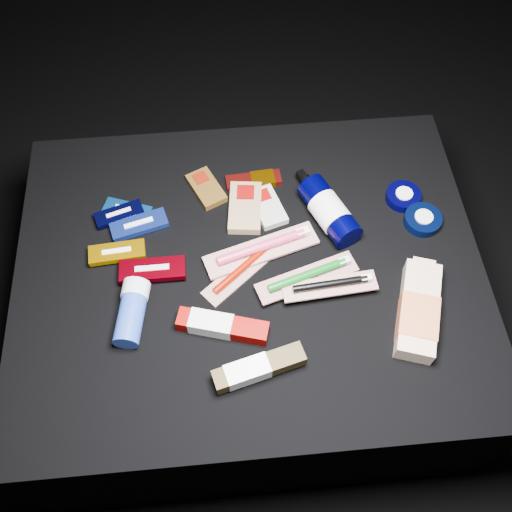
{
  "coord_description": "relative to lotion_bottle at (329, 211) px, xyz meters",
  "views": [
    {
      "loc": [
        -0.04,
        -0.59,
        1.44
      ],
      "look_at": [
        0.01,
        0.01,
        0.42
      ],
      "focal_mm": 40.0,
      "sensor_mm": 36.0,
      "label": 1
    }
  ],
  "objects": [
    {
      "name": "clif_bar_2",
      "position": [
        -0.18,
        0.05,
        -0.02
      ],
      "size": [
        0.08,
        0.14,
        0.02
      ],
      "rotation": [
        0.0,
        0.0,
        -0.12
      ],
      "color": "#9D7E53",
      "rests_on": "cloth_table"
    },
    {
      "name": "cloth_table",
      "position": [
        -0.18,
        -0.1,
        -0.23
      ],
      "size": [
        0.98,
        0.78,
        0.4
      ],
      "primitive_type": "cube",
      "color": "black",
      "rests_on": "ground"
    },
    {
      "name": "ground",
      "position": [
        -0.18,
        -0.1,
        -0.43
      ],
      "size": [
        3.0,
        3.0,
        0.0
      ],
      "primitive_type": "plane",
      "color": "black",
      "rests_on": "ground"
    },
    {
      "name": "clif_bar_1",
      "position": [
        -0.13,
        0.04,
        -0.02
      ],
      "size": [
        0.08,
        0.12,
        0.02
      ],
      "rotation": [
        0.0,
        0.0,
        0.29
      ],
      "color": "#B3B2AC",
      "rests_on": "cloth_table"
    },
    {
      "name": "toothbrush_pack_0",
      "position": [
        -0.2,
        -0.11,
        -0.03
      ],
      "size": [
        0.18,
        0.16,
        0.02
      ],
      "rotation": [
        0.0,
        0.0,
        0.69
      ],
      "color": "beige",
      "rests_on": "cloth_table"
    },
    {
      "name": "toothbrush_pack_3",
      "position": [
        -0.02,
        -0.18,
        -0.0
      ],
      "size": [
        0.19,
        0.06,
        0.02
      ],
      "rotation": [
        0.0,
        0.0,
        0.07
      ],
      "color": "beige",
      "rests_on": "cloth_table"
    },
    {
      "name": "power_bar",
      "position": [
        -0.15,
        0.12,
        -0.03
      ],
      "size": [
        0.13,
        0.05,
        0.02
      ],
      "rotation": [
        0.0,
        0.0,
        0.07
      ],
      "color": "maroon",
      "rests_on": "cloth_table"
    },
    {
      "name": "deodorant_stick",
      "position": [
        -0.42,
        -0.2,
        -0.01
      ],
      "size": [
        0.07,
        0.14,
        0.05
      ],
      "rotation": [
        0.0,
        0.0,
        -0.16
      ],
      "color": "#2441A8",
      "rests_on": "cloth_table"
    },
    {
      "name": "luna_bar_0",
      "position": [
        -0.44,
        0.06,
        -0.03
      ],
      "size": [
        0.11,
        0.07,
        0.01
      ],
      "rotation": [
        0.0,
        0.0,
        -0.35
      ],
      "color": "#0E50A7",
      "rests_on": "cloth_table"
    },
    {
      "name": "luna_bar_2",
      "position": [
        -0.45,
        0.05,
        -0.02
      ],
      "size": [
        0.11,
        0.07,
        0.01
      ],
      "rotation": [
        0.0,
        0.0,
        0.3
      ],
      "color": "black",
      "rests_on": "cloth_table"
    },
    {
      "name": "cream_tin_upper",
      "position": [
        0.18,
        0.04,
        -0.02
      ],
      "size": [
        0.08,
        0.08,
        0.02
      ],
      "rotation": [
        0.0,
        0.0,
        0.11
      ],
      "color": "black",
      "rests_on": "cloth_table"
    },
    {
      "name": "luna_bar_1",
      "position": [
        -0.41,
        0.02,
        -0.02
      ],
      "size": [
        0.13,
        0.08,
        0.02
      ],
      "rotation": [
        0.0,
        0.0,
        0.26
      ],
      "color": "#1D3AAC",
      "rests_on": "cloth_table"
    },
    {
      "name": "cream_tin_lower",
      "position": [
        0.2,
        -0.03,
        -0.02
      ],
      "size": [
        0.08,
        0.08,
        0.03
      ],
      "rotation": [
        0.0,
        0.0,
        -0.08
      ],
      "color": "black",
      "rests_on": "cloth_table"
    },
    {
      "name": "toothbrush_pack_2",
      "position": [
        -0.06,
        -0.15,
        -0.01
      ],
      "size": [
        0.22,
        0.11,
        0.02
      ],
      "rotation": [
        0.0,
        0.0,
        0.3
      ],
      "color": "#B8AFAB",
      "rests_on": "cloth_table"
    },
    {
      "name": "bodywash_bottle",
      "position": [
        0.14,
        -0.25,
        -0.01
      ],
      "size": [
        0.13,
        0.22,
        0.04
      ],
      "rotation": [
        0.0,
        0.0,
        -0.32
      ],
      "color": "beige",
      "rests_on": "cloth_table"
    },
    {
      "name": "toothpaste_carton_red",
      "position": [
        -0.25,
        -0.24,
        -0.02
      ],
      "size": [
        0.18,
        0.09,
        0.03
      ],
      "rotation": [
        0.0,
        0.0,
        -0.28
      ],
      "color": "#7B0300",
      "rests_on": "cloth_table"
    },
    {
      "name": "toothbrush_pack_1",
      "position": [
        -0.15,
        -0.07,
        -0.02
      ],
      "size": [
        0.25,
        0.12,
        0.03
      ],
      "rotation": [
        0.0,
        0.0,
        0.29
      ],
      "color": "silver",
      "rests_on": "cloth_table"
    },
    {
      "name": "luna_bar_4",
      "position": [
        -0.38,
        -0.1,
        -0.01
      ],
      "size": [
        0.13,
        0.05,
        0.02
      ],
      "rotation": [
        0.0,
        0.0,
        0.0
      ],
      "color": "#69000B",
      "rests_on": "cloth_table"
    },
    {
      "name": "clif_bar_0",
      "position": [
        -0.26,
        0.11,
        -0.02
      ],
      "size": [
        0.09,
        0.12,
        0.02
      ],
      "rotation": [
        0.0,
        0.0,
        0.43
      ],
      "color": "#503310",
      "rests_on": "cloth_table"
    },
    {
      "name": "toothpaste_carton_green",
      "position": [
        -0.19,
        -0.34,
        -0.01
      ],
      "size": [
        0.18,
        0.08,
        0.03
      ],
      "rotation": [
        0.0,
        0.0,
        0.25
      ],
      "color": "#3A2B12",
      "rests_on": "cloth_table"
    },
    {
      "name": "lotion_bottle",
      "position": [
        0.0,
        0.0,
        0.0
      ],
      "size": [
        0.12,
        0.21,
        0.07
      ],
      "rotation": [
        0.0,
        0.0,
        0.4
      ],
      "color": "black",
      "rests_on": "cloth_table"
    },
    {
      "name": "luna_bar_3",
      "position": [
        -0.46,
        -0.05,
        -0.02
      ],
      "size": [
        0.12,
        0.05,
        0.02
      ],
      "rotation": [
        0.0,
        0.0,
        0.07
      ],
      "color": "#D38D00",
      "rests_on": "cloth_table"
    }
  ]
}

